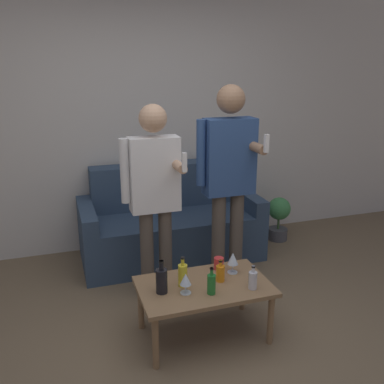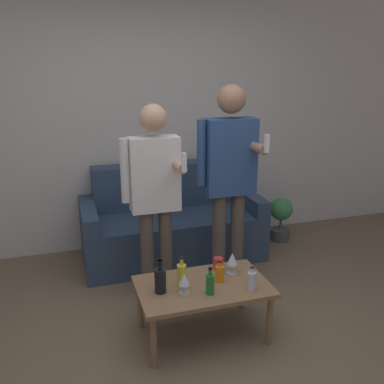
% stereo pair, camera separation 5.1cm
% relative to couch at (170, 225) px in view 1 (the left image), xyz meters
% --- Properties ---
extents(ground_plane, '(16.00, 16.00, 0.00)m').
position_rel_couch_xyz_m(ground_plane, '(-0.23, -1.75, -0.33)').
color(ground_plane, '#756047').
extents(wall_back, '(8.00, 0.06, 2.70)m').
position_rel_couch_xyz_m(wall_back, '(-0.23, 0.43, 1.02)').
color(wall_back, silver).
rests_on(wall_back, ground_plane).
extents(couch, '(1.77, 0.81, 0.91)m').
position_rel_couch_xyz_m(couch, '(0.00, 0.00, 0.00)').
color(couch, '#334760').
rests_on(couch, ground_plane).
extents(coffee_table, '(0.92, 0.56, 0.41)m').
position_rel_couch_xyz_m(coffee_table, '(-0.13, -1.40, 0.04)').
color(coffee_table, '#8E6B47').
rests_on(coffee_table, ground_plane).
extents(bottle_orange, '(0.07, 0.07, 0.22)m').
position_rel_couch_xyz_m(bottle_orange, '(-0.28, -1.37, 0.17)').
color(bottle_orange, yellow).
rests_on(bottle_orange, coffee_table).
extents(bottle_green, '(0.06, 0.06, 0.16)m').
position_rel_couch_xyz_m(bottle_green, '(-0.00, -1.39, 0.15)').
color(bottle_green, orange).
rests_on(bottle_green, coffee_table).
extents(bottle_dark, '(0.08, 0.08, 0.24)m').
position_rel_couch_xyz_m(bottle_dark, '(-0.44, -1.41, 0.18)').
color(bottle_dark, black).
rests_on(bottle_dark, coffee_table).
extents(bottle_yellow, '(0.06, 0.06, 0.17)m').
position_rel_couch_xyz_m(bottle_yellow, '(0.17, -1.55, 0.15)').
color(bottle_yellow, silver).
rests_on(bottle_yellow, coffee_table).
extents(bottle_red, '(0.06, 0.06, 0.19)m').
position_rel_couch_xyz_m(bottle_red, '(-0.13, -1.53, 0.16)').
color(bottle_red, '#23752D').
rests_on(bottle_red, coffee_table).
extents(wine_glass_near, '(0.08, 0.08, 0.16)m').
position_rel_couch_xyz_m(wine_glass_near, '(0.13, -1.30, 0.19)').
color(wine_glass_near, silver).
rests_on(wine_glass_near, coffee_table).
extents(wine_glass_far, '(0.08, 0.08, 0.15)m').
position_rel_couch_xyz_m(wine_glass_far, '(-0.29, -1.47, 0.19)').
color(wine_glass_far, silver).
rests_on(wine_glass_far, coffee_table).
extents(cup_on_table, '(0.07, 0.07, 0.09)m').
position_rel_couch_xyz_m(cup_on_table, '(0.05, -1.21, 0.13)').
color(cup_on_table, red).
rests_on(cup_on_table, coffee_table).
extents(person_standing_left, '(0.46, 0.41, 1.62)m').
position_rel_couch_xyz_m(person_standing_left, '(-0.33, -0.78, 0.64)').
color(person_standing_left, brown).
rests_on(person_standing_left, ground_plane).
extents(person_standing_right, '(0.50, 0.44, 1.74)m').
position_rel_couch_xyz_m(person_standing_right, '(0.32, -0.73, 0.71)').
color(person_standing_right, brown).
rests_on(person_standing_right, ground_plane).
extents(potted_plant, '(0.25, 0.25, 0.49)m').
position_rel_couch_xyz_m(potted_plant, '(1.25, 0.00, -0.04)').
color(potted_plant, '#4C4C51').
rests_on(potted_plant, ground_plane).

